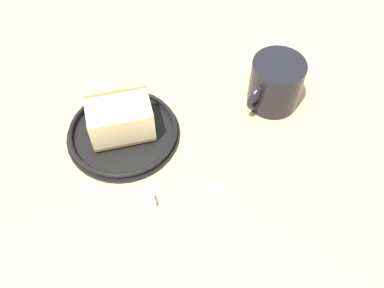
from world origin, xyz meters
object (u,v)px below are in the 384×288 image
object	(u,v)px
small_plate	(123,132)
sugar_cube	(149,202)
tea_mug	(275,83)
teaspoon	(207,201)
cake_slice	(120,119)

from	to	relation	value
small_plate	sugar_cube	bearing A→B (deg)	-137.18
small_plate	tea_mug	world-z (taller)	tea_mug
small_plate	tea_mug	size ratio (longest dim) A/B	1.72
small_plate	teaspoon	world-z (taller)	small_plate
cake_slice	sugar_cube	world-z (taller)	cake_slice
teaspoon	sugar_cube	distance (cm)	8.70
small_plate	cake_slice	xyz separation A→B (cm)	(0.22, 0.16, 3.22)
tea_mug	sugar_cube	xyz separation A→B (cm)	(-26.70, 11.51, -3.69)
cake_slice	teaspoon	world-z (taller)	cake_slice
tea_mug	sugar_cube	distance (cm)	29.30
cake_slice	tea_mug	bearing A→B (deg)	-52.47
teaspoon	small_plate	bearing A→B (deg)	69.25
tea_mug	teaspoon	size ratio (longest dim) A/B	0.79
sugar_cube	teaspoon	bearing A→B (deg)	-65.11
small_plate	tea_mug	xyz separation A→B (cm)	(16.46, -20.99, 3.76)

